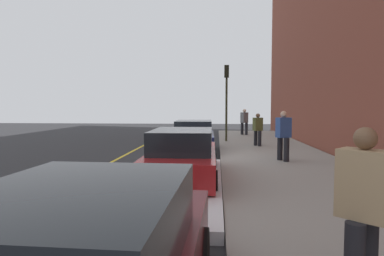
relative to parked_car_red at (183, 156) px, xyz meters
The scene contains 11 objects.
ground_plane 4.92m from the parked_car_red, ahead, with size 56.00×56.00×0.00m, color #28282B.
sidewalk 5.97m from the parked_car_red, 34.87° to the right, with size 28.00×4.60×0.15m, color gray.
lane_stripe_centre 5.82m from the parked_car_red, 32.62° to the left, with size 28.00×0.14×0.01m, color gold.
snow_bank_curb 1.20m from the parked_car_red, 128.70° to the right, with size 7.03×0.56×0.22m, color white.
parked_car_red is the anchor object (origin of this frame).
parked_car_navy 6.06m from the parked_car_red, ahead, with size 4.26×1.98×1.51m.
pedestrian_blue_coat 4.66m from the parked_car_red, 46.68° to the right, with size 0.57×0.58×1.83m.
pedestrian_grey_coat 15.00m from the parked_car_red, 11.13° to the right, with size 0.57×0.57×1.84m.
pedestrian_olive_coat 8.46m from the parked_car_red, 20.93° to the right, with size 0.51×0.53×1.65m.
pedestrian_tan_coat 6.16m from the parked_car_red, 156.55° to the right, with size 0.54×0.56×1.77m.
traffic_light_pole 10.49m from the parked_car_red, ahead, with size 0.35×0.26×4.38m.
Camera 1 is at (-13.95, -0.86, 2.13)m, focal length 30.89 mm.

